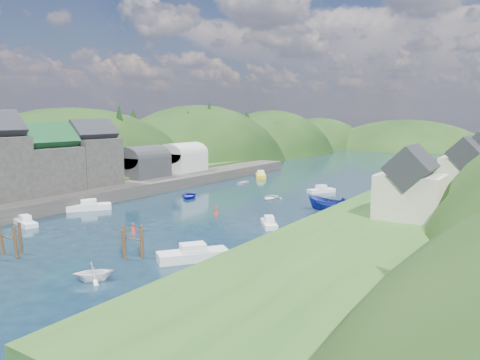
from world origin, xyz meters
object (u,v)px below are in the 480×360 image
Objects in this scene: channel_buoy_near at (133,228)px; piling_cluster_near at (8,243)px; channel_buoy_far at (216,210)px; piling_cluster_far at (133,244)px.

piling_cluster_near is at bearing -103.90° from channel_buoy_near.
channel_buoy_far is (2.04, 14.11, 0.00)m from channel_buoy_near.
channel_buoy_near is (3.39, 13.69, -0.87)m from piling_cluster_near.
channel_buoy_far is at bearing 81.78° from channel_buoy_near.
channel_buoy_near is (-7.00, 6.79, -0.72)m from piling_cluster_far.
piling_cluster_far reaches higher than channel_buoy_far.
piling_cluster_near is 1.08× the size of piling_cluster_far.
channel_buoy_far is (-4.96, 20.91, -0.72)m from piling_cluster_far.
channel_buoy_far is (5.43, 27.80, -0.87)m from piling_cluster_near.
piling_cluster_far is at bearing -44.14° from channel_buoy_near.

